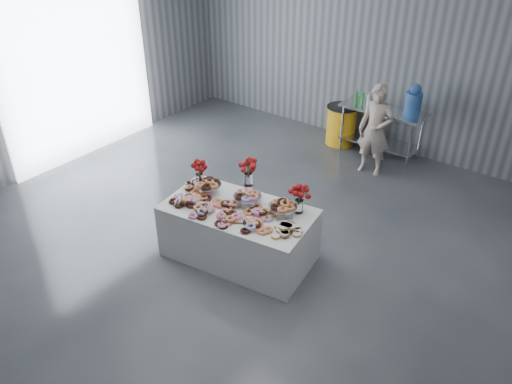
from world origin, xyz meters
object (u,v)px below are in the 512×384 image
prep_table (382,123)px  person (375,130)px  display_table (239,233)px  trash_barrel (341,125)px  water_jug (413,101)px

prep_table → person: 0.74m
prep_table → display_table: bearing=-92.6°
display_table → person: 3.23m
display_table → trash_barrel: (-0.62, 3.88, -0.00)m
water_jug → person: person is taller
display_table → trash_barrel: size_ratio=2.55×
trash_barrel → display_table: bearing=-80.8°
person → prep_table: bearing=100.5°
display_table → prep_table: size_ratio=1.27×
display_table → trash_barrel: bearing=99.2°
display_table → person: bearing=83.6°
person → trash_barrel: (-0.98, 0.69, -0.41)m
prep_table → person: person is taller
display_table → prep_table: bearing=87.4°
prep_table → trash_barrel: bearing=-180.0°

